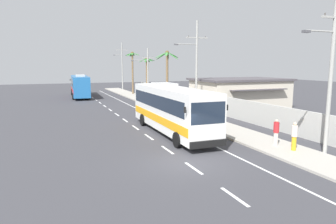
{
  "coord_description": "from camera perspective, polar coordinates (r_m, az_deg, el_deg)",
  "views": [
    {
      "loc": [
        -6.94,
        -14.99,
        5.37
      ],
      "look_at": [
        1.83,
        7.3,
        1.7
      ],
      "focal_mm": 32.91,
      "sensor_mm": 36.0,
      "label": 1
    }
  ],
  "objects": [
    {
      "name": "ground_plane",
      "position": [
        17.37,
        3.25,
        -9.32
      ],
      "size": [
        160.0,
        160.0,
        0.0
      ],
      "primitive_type": "plane",
      "color": "#3A3A3F"
    },
    {
      "name": "sidewalk_kerb",
      "position": [
        29.0,
        7.22,
        -1.89
      ],
      "size": [
        3.2,
        90.0,
        0.14
      ],
      "primitive_type": "cube",
      "color": "#A8A399",
      "rests_on": "ground"
    },
    {
      "name": "lane_markings",
      "position": [
        31.45,
        -4.57,
        -1.14
      ],
      "size": [
        3.44,
        71.0,
        0.01
      ],
      "color": "white",
      "rests_on": "ground"
    },
    {
      "name": "boundary_wall",
      "position": [
        34.16,
        9.63,
        1.28
      ],
      "size": [
        0.24,
        60.0,
        2.05
      ],
      "primitive_type": "cube",
      "color": "#B2B2AD",
      "rests_on": "ground"
    },
    {
      "name": "coach_bus_foreground",
      "position": [
        24.3,
        0.55,
        0.81
      ],
      "size": [
        3.01,
        12.4,
        3.9
      ],
      "color": "white",
      "rests_on": "ground"
    },
    {
      "name": "coach_bus_far_lane",
      "position": [
        53.7,
        -15.98,
        4.76
      ],
      "size": [
        3.38,
        12.24,
        3.8
      ],
      "color": "#2366A8",
      "rests_on": "ground"
    },
    {
      "name": "motorcycle_beside_bus",
      "position": [
        32.59,
        -1.31,
        0.37
      ],
      "size": [
        0.56,
        1.96,
        1.57
      ],
      "color": "black",
      "rests_on": "ground"
    },
    {
      "name": "pedestrian_near_kerb",
      "position": [
        34.61,
        1.53,
        1.38
      ],
      "size": [
        0.36,
        0.36,
        1.56
      ],
      "rotation": [
        0.0,
        0.0,
        3.4
      ],
      "color": "#75388E",
      "rests_on": "sidewalk_kerb"
    },
    {
      "name": "pedestrian_midwalk",
      "position": [
        21.35,
        19.39,
        -3.47
      ],
      "size": [
        0.36,
        0.36,
        1.74
      ],
      "rotation": [
        0.0,
        0.0,
        4.71
      ],
      "color": "beige",
      "rests_on": "sidewalk_kerb"
    },
    {
      "name": "pedestrian_far_walk",
      "position": [
        20.51,
        22.36,
        -4.07
      ],
      "size": [
        0.36,
        0.36,
        1.77
      ],
      "rotation": [
        0.0,
        0.0,
        1.05
      ],
      "color": "gold",
      "rests_on": "sidewalk_kerb"
    },
    {
      "name": "utility_pole_nearest",
      "position": [
        20.31,
        27.85,
        6.93
      ],
      "size": [
        3.31,
        0.24,
        9.61
      ],
      "color": "#9E9E99",
      "rests_on": "ground"
    },
    {
      "name": "utility_pole_mid",
      "position": [
        34.55,
        5.18,
        8.73
      ],
      "size": [
        3.98,
        0.24,
        10.14
      ],
      "color": "#9E9E99",
      "rests_on": "ground"
    },
    {
      "name": "utility_pole_far",
      "position": [
        50.9,
        -3.87,
        7.51
      ],
      "size": [
        3.8,
        0.24,
        8.06
      ],
      "color": "#9E9E99",
      "rests_on": "ground"
    },
    {
      "name": "utility_pole_distant",
      "position": [
        67.85,
        -8.53,
        8.62
      ],
      "size": [
        3.13,
        0.24,
        10.11
      ],
      "color": "#9E9E99",
      "rests_on": "ground"
    },
    {
      "name": "palm_nearest",
      "position": [
        56.66,
        -6.59,
        8.67
      ],
      "size": [
        2.63,
        2.66,
        7.73
      ],
      "color": "brown",
      "rests_on": "ground"
    },
    {
      "name": "palm_second",
      "position": [
        45.05,
        -0.16,
        8.28
      ],
      "size": [
        3.91,
        3.67,
        7.41
      ],
      "color": "brown",
      "rests_on": "ground"
    },
    {
      "name": "palm_third",
      "position": [
        54.83,
        -3.96,
        8.1
      ],
      "size": [
        2.93,
        2.83,
        6.71
      ],
      "color": "brown",
      "rests_on": "ground"
    },
    {
      "name": "roadside_building",
      "position": [
        39.45,
        13.05,
        3.4
      ],
      "size": [
        11.15,
        8.03,
        3.72
      ],
      "color": "beige",
      "rests_on": "ground"
    }
  ]
}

